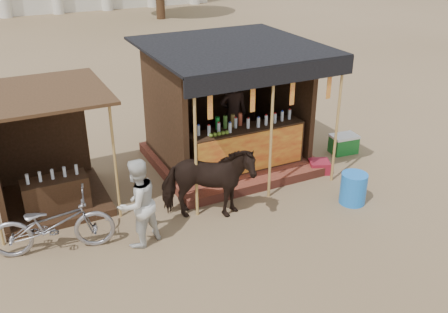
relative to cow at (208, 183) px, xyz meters
The scene contains 9 objects.
ground 1.62m from the cow, 71.75° to the right, with size 120.00×120.00×0.00m, color #846B4C.
main_stall 2.49m from the cow, 53.59° to the left, with size 3.60×3.61×2.78m.
secondary_stall 3.30m from the cow, 145.54° to the left, with size 2.40×2.40×2.38m.
cow is the anchor object (origin of this frame).
motorbike 2.80m from the cow, behind, with size 0.71×2.03×1.07m, color gray.
bystander 1.43m from the cow, behind, with size 0.78×0.61×1.61m, color silver.
blue_barrel 2.97m from the cow, 15.26° to the right, with size 0.52×0.52×0.64m, color blue.
red_crate 3.16m from the cow, 11.65° to the left, with size 0.44×0.41×0.27m, color maroon.
cooler 4.40m from the cow, 16.29° to the left, with size 0.68×0.50×0.46m.
Camera 1 is at (-3.78, -6.07, 5.16)m, focal length 40.00 mm.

